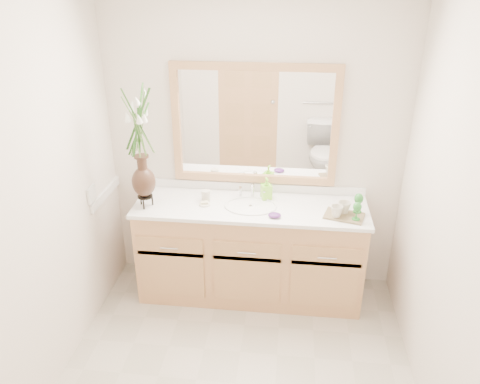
# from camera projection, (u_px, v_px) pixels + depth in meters

# --- Properties ---
(floor) EXTENTS (2.60, 2.60, 0.00)m
(floor) POSITION_uv_depth(u_px,v_px,m) (235.00, 383.00, 3.14)
(floor) COLOR #BEB4A2
(floor) RESTS_ON ground
(wall_back) EXTENTS (2.40, 0.02, 2.40)m
(wall_back) POSITION_uv_depth(u_px,v_px,m) (254.00, 149.00, 3.79)
(wall_back) COLOR silver
(wall_back) RESTS_ON floor
(wall_left) EXTENTS (0.02, 2.60, 2.40)m
(wall_left) POSITION_uv_depth(u_px,v_px,m) (32.00, 216.00, 2.75)
(wall_left) COLOR silver
(wall_left) RESTS_ON floor
(wall_right) EXTENTS (0.02, 2.60, 2.40)m
(wall_right) POSITION_uv_depth(u_px,v_px,m) (457.00, 240.00, 2.50)
(wall_right) COLOR silver
(wall_right) RESTS_ON floor
(vanity) EXTENTS (1.80, 0.55, 0.80)m
(vanity) POSITION_uv_depth(u_px,v_px,m) (250.00, 251.00, 3.88)
(vanity) COLOR tan
(vanity) RESTS_ON floor
(counter) EXTENTS (1.84, 0.57, 0.03)m
(counter) POSITION_uv_depth(u_px,v_px,m) (251.00, 207.00, 3.70)
(counter) COLOR white
(counter) RESTS_ON vanity
(sink) EXTENTS (0.38, 0.34, 0.23)m
(sink) POSITION_uv_depth(u_px,v_px,m) (250.00, 212.00, 3.70)
(sink) COLOR white
(sink) RESTS_ON counter
(mirror) EXTENTS (1.32, 0.04, 0.97)m
(mirror) POSITION_uv_depth(u_px,v_px,m) (255.00, 125.00, 3.68)
(mirror) COLOR white
(mirror) RESTS_ON wall_back
(switch_plate) EXTENTS (0.02, 0.12, 0.12)m
(switch_plate) POSITION_uv_depth(u_px,v_px,m) (92.00, 194.00, 3.53)
(switch_plate) COLOR white
(switch_plate) RESTS_ON wall_left
(flower_vase) EXTENTS (0.21, 0.21, 0.88)m
(flower_vase) POSITION_uv_depth(u_px,v_px,m) (139.00, 134.00, 3.43)
(flower_vase) COLOR black
(flower_vase) RESTS_ON counter
(tumbler) EXTENTS (0.07, 0.07, 0.09)m
(tumbler) POSITION_uv_depth(u_px,v_px,m) (206.00, 196.00, 3.75)
(tumbler) COLOR beige
(tumbler) RESTS_ON counter
(soap_dish) EXTENTS (0.09, 0.09, 0.03)m
(soap_dish) POSITION_uv_depth(u_px,v_px,m) (205.00, 204.00, 3.69)
(soap_dish) COLOR beige
(soap_dish) RESTS_ON counter
(soap_bottle) EXTENTS (0.09, 0.09, 0.16)m
(soap_bottle) POSITION_uv_depth(u_px,v_px,m) (266.00, 189.00, 3.77)
(soap_bottle) COLOR #8AE736
(soap_bottle) RESTS_ON counter
(purple_dish) EXTENTS (0.11, 0.10, 0.03)m
(purple_dish) POSITION_uv_depth(u_px,v_px,m) (275.00, 215.00, 3.51)
(purple_dish) COLOR #512268
(purple_dish) RESTS_ON counter
(tray) EXTENTS (0.33, 0.26, 0.01)m
(tray) POSITION_uv_depth(u_px,v_px,m) (344.00, 216.00, 3.52)
(tray) COLOR brown
(tray) RESTS_ON counter
(mug_left) EXTENTS (0.12, 0.12, 0.09)m
(mug_left) POSITION_uv_depth(u_px,v_px,m) (337.00, 211.00, 3.47)
(mug_left) COLOR beige
(mug_left) RESTS_ON tray
(mug_right) EXTENTS (0.13, 0.13, 0.10)m
(mug_right) POSITION_uv_depth(u_px,v_px,m) (344.00, 207.00, 3.53)
(mug_right) COLOR beige
(mug_right) RESTS_ON tray
(goblet_front) EXTENTS (0.06, 0.06, 0.14)m
(goblet_front) POSITION_uv_depth(u_px,v_px,m) (357.00, 208.00, 3.41)
(goblet_front) COLOR #297C2C
(goblet_front) RESTS_ON tray
(goblet_back) EXTENTS (0.07, 0.07, 0.15)m
(goblet_back) POSITION_uv_depth(u_px,v_px,m) (359.00, 200.00, 3.52)
(goblet_back) COLOR #297C2C
(goblet_back) RESTS_ON tray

